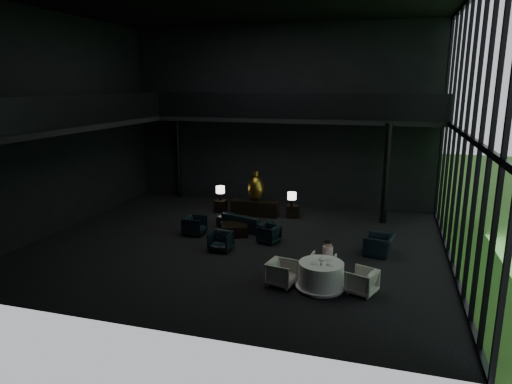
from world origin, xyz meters
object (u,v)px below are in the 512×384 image
(table_lamp_left, at_px, (220,190))
(dining_table, at_px, (321,277))
(table_lamp_right, at_px, (292,197))
(dining_chair_east, at_px, (362,281))
(lounge_armchair_south, at_px, (221,241))
(bronze_urn, at_px, (256,188))
(coffee_table, at_px, (234,230))
(lounge_armchair_east, at_px, (269,234))
(window_armchair, at_px, (379,242))
(dining_chair_north, at_px, (322,265))
(dining_chair_west, at_px, (282,272))
(side_table_left, at_px, (221,206))
(sofa, at_px, (245,219))
(console, at_px, (255,208))
(lounge_armchair_west, at_px, (195,225))
(child, at_px, (328,250))
(side_table_right, at_px, (293,211))

(table_lamp_left, bearing_deg, dining_table, -50.30)
(table_lamp_right, bearing_deg, dining_chair_east, -62.58)
(lounge_armchair_south, bearing_deg, bronze_urn, 92.10)
(bronze_urn, relative_size, coffee_table, 1.36)
(lounge_armchair_east, height_order, window_armchair, window_armchair)
(dining_chair_north, height_order, dining_chair_west, dining_chair_west)
(table_lamp_right, height_order, coffee_table, table_lamp_right)
(side_table_left, height_order, sofa, sofa)
(side_table_left, height_order, table_lamp_right, table_lamp_right)
(table_lamp_right, distance_m, window_armchair, 4.80)
(lounge_armchair_east, height_order, dining_chair_east, dining_chair_east)
(console, relative_size, window_armchair, 2.17)
(coffee_table, bearing_deg, console, 89.78)
(lounge_armchair_south, bearing_deg, lounge_armchair_west, 140.03)
(table_lamp_left, distance_m, lounge_armchair_west, 3.24)
(lounge_armchair_west, distance_m, window_armchair, 6.61)
(table_lamp_left, xyz_separation_m, dining_chair_north, (5.26, -5.62, -0.64))
(table_lamp_right, distance_m, dining_chair_east, 7.04)
(child, bearing_deg, coffee_table, -35.09)
(table_lamp_left, bearing_deg, dining_chair_east, -44.96)
(bronze_urn, height_order, table_lamp_right, bronze_urn)
(table_lamp_left, distance_m, sofa, 2.78)
(console, height_order, child, child)
(lounge_armchair_west, distance_m, lounge_armchair_south, 2.01)
(dining_chair_east, height_order, child, child)
(side_table_left, distance_m, dining_chair_west, 7.79)
(sofa, height_order, dining_chair_east, sofa)
(side_table_right, relative_size, lounge_armchair_west, 0.70)
(console, relative_size, side_table_left, 3.88)
(table_lamp_right, height_order, dining_table, table_lamp_right)
(console, bearing_deg, table_lamp_left, 174.43)
(side_table_left, distance_m, dining_chair_east, 9.10)
(table_lamp_left, height_order, lounge_armchair_east, table_lamp_left)
(dining_table, bearing_deg, dining_chair_west, -176.83)
(table_lamp_right, height_order, window_armchair, table_lamp_right)
(lounge_armchair_west, relative_size, dining_chair_east, 1.07)
(sofa, distance_m, dining_table, 5.65)
(console, bearing_deg, window_armchair, -31.46)
(console, distance_m, child, 6.54)
(dining_chair_east, bearing_deg, dining_chair_west, -67.15)
(side_table_left, relative_size, dining_table, 0.38)
(side_table_right, relative_size, dining_table, 0.38)
(dining_chair_north, bearing_deg, bronze_urn, -50.75)
(table_lamp_right, bearing_deg, side_table_right, 90.00)
(lounge_armchair_west, relative_size, child, 1.17)
(side_table_right, bearing_deg, dining_table, -71.72)
(table_lamp_left, bearing_deg, lounge_armchair_east, -46.94)
(window_armchair, bearing_deg, dining_chair_west, -29.36)
(coffee_table, bearing_deg, lounge_armchair_east, -17.36)
(console, bearing_deg, child, -54.50)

